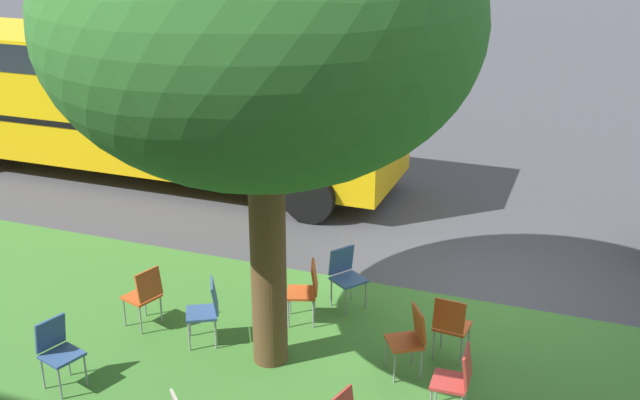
{
  "coord_description": "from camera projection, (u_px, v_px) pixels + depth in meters",
  "views": [
    {
      "loc": [
        -1.36,
        10.5,
        5.55
      ],
      "look_at": [
        2.35,
        0.53,
        1.38
      ],
      "focal_mm": 43.97,
      "sensor_mm": 36.0,
      "label": 1
    }
  ],
  "objects": [
    {
      "name": "street_tree",
      "position": [
        262.0,
        22.0,
        8.47
      ],
      "size": [
        4.87,
        4.87,
        6.07
      ],
      "color": "brown",
      "rests_on": "ground"
    },
    {
      "name": "chair_5",
      "position": [
        58.0,
        348.0,
        9.3
      ],
      "size": [
        0.52,
        0.52,
        0.88
      ],
      "color": "#335184",
      "rests_on": "ground"
    },
    {
      "name": "chair_7",
      "position": [
        145.0,
        293.0,
        10.58
      ],
      "size": [
        0.53,
        0.52,
        0.88
      ],
      "color": "#C64C1E",
      "rests_on": "ground"
    },
    {
      "name": "school_bus",
      "position": [
        149.0,
        93.0,
        15.98
      ],
      "size": [
        10.4,
        2.8,
        2.88
      ],
      "color": "yellow",
      "rests_on": "ground"
    },
    {
      "name": "chair_3",
      "position": [
        457.0,
        377.0,
        8.74
      ],
      "size": [
        0.44,
        0.44,
        0.88
      ],
      "color": "#B7332D",
      "rests_on": "ground"
    },
    {
      "name": "ground",
      "position": [
        481.0,
        294.0,
        11.63
      ],
      "size": [
        80.0,
        80.0,
        0.0
      ],
      "primitive_type": "plane",
      "color": "#424247"
    },
    {
      "name": "chair_9",
      "position": [
        346.0,
        273.0,
        11.14
      ],
      "size": [
        0.58,
        0.58,
        0.88
      ],
      "color": "#335184",
      "rests_on": "ground"
    },
    {
      "name": "chair_8",
      "position": [
        451.0,
        323.0,
        9.83
      ],
      "size": [
        0.45,
        0.46,
        0.88
      ],
      "color": "#C64C1E",
      "rests_on": "ground"
    },
    {
      "name": "chair_4",
      "position": [
        207.0,
        307.0,
        10.21
      ],
      "size": [
        0.57,
        0.56,
        0.88
      ],
      "color": "#335184",
      "rests_on": "ground"
    },
    {
      "name": "chair_2",
      "position": [
        307.0,
        288.0,
        10.72
      ],
      "size": [
        0.53,
        0.53,
        0.88
      ],
      "color": "#C64C1E",
      "rests_on": "ground"
    },
    {
      "name": "chair_1",
      "position": [
        410.0,
        336.0,
        9.55
      ],
      "size": [
        0.58,
        0.57,
        0.88
      ],
      "color": "#C64C1E",
      "rests_on": "ground"
    }
  ]
}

